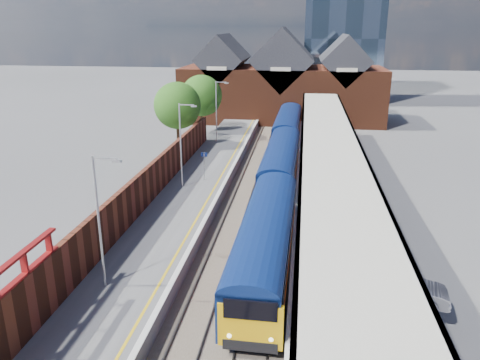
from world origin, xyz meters
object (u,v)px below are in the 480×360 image
(lamp_post_d, at_px, (217,108))
(parked_car_dark, at_px, (353,200))
(lamp_post_c, at_px, (182,140))
(train, at_px, (285,140))
(parked_car_red, at_px, (393,341))
(platform_sign, at_px, (204,161))
(parked_car_silver, at_px, (402,288))
(lamp_post_b, at_px, (101,215))
(parked_car_blue, at_px, (355,238))

(lamp_post_d, bearing_deg, parked_car_dark, -54.34)
(parked_car_dark, bearing_deg, lamp_post_c, 84.62)
(train, height_order, parked_car_red, train)
(lamp_post_d, distance_m, parked_car_dark, 23.61)
(lamp_post_d, bearing_deg, parked_car_red, -68.94)
(parked_car_red, bearing_deg, platform_sign, 7.95)
(train, bearing_deg, platform_sign, -119.82)
(parked_car_red, xyz_separation_m, parked_car_dark, (-0.09, 16.63, -0.09))
(parked_car_silver, distance_m, parked_car_dark, 12.51)
(lamp_post_b, xyz_separation_m, parked_car_silver, (14.86, 0.56, -3.28))
(lamp_post_c, distance_m, parked_car_dark, 14.35)
(lamp_post_b, relative_size, platform_sign, 2.80)
(lamp_post_d, distance_m, parked_car_blue, 29.02)
(parked_car_blue, bearing_deg, lamp_post_d, 48.84)
(parked_car_silver, relative_size, parked_car_blue, 1.03)
(lamp_post_c, relative_size, lamp_post_d, 1.00)
(lamp_post_d, bearing_deg, parked_car_blue, -62.79)
(lamp_post_c, bearing_deg, lamp_post_b, -90.00)
(lamp_post_c, distance_m, parked_car_red, 24.15)
(lamp_post_c, distance_m, platform_sign, 3.34)
(parked_car_red, bearing_deg, train, -11.71)
(parked_car_dark, xyz_separation_m, parked_car_blue, (-0.44, -6.65, -0.04))
(parked_car_red, distance_m, parked_car_silver, 4.33)
(platform_sign, bearing_deg, parked_car_silver, -52.25)
(lamp_post_c, xyz_separation_m, parked_car_silver, (14.86, -15.44, -3.28))
(platform_sign, height_order, parked_car_blue, platform_sign)
(parked_car_blue, bearing_deg, train, 34.68)
(parked_car_blue, bearing_deg, parked_car_red, -155.33)
(train, xyz_separation_m, parked_car_blue, (5.32, -22.96, -0.54))
(lamp_post_d, xyz_separation_m, parked_car_red, (13.71, -35.61, -3.28))
(train, distance_m, platform_sign, 13.07)
(lamp_post_d, bearing_deg, train, -18.79)
(lamp_post_c, bearing_deg, parked_car_red, -55.05)
(train, distance_m, lamp_post_c, 15.73)
(parked_car_silver, height_order, parked_car_blue, parked_car_silver)
(lamp_post_b, distance_m, parked_car_silver, 15.23)
(lamp_post_d, relative_size, parked_car_blue, 1.68)
(parked_car_red, distance_m, parked_car_dark, 16.63)
(train, xyz_separation_m, lamp_post_c, (-7.86, -13.33, 2.87))
(lamp_post_d, relative_size, platform_sign, 2.80)
(parked_car_dark, height_order, parked_car_blue, parked_car_dark)
(train, relative_size, lamp_post_b, 9.42)
(parked_car_silver, bearing_deg, lamp_post_c, 51.95)
(parked_car_silver, bearing_deg, platform_sign, 45.79)
(lamp_post_c, xyz_separation_m, platform_sign, (1.36, 2.00, -2.30))
(lamp_post_c, height_order, lamp_post_d, same)
(train, bearing_deg, lamp_post_c, -120.52)
(lamp_post_c, bearing_deg, lamp_post_d, 90.00)
(parked_car_red, distance_m, parked_car_blue, 10.00)
(parked_car_red, relative_size, parked_car_blue, 1.01)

